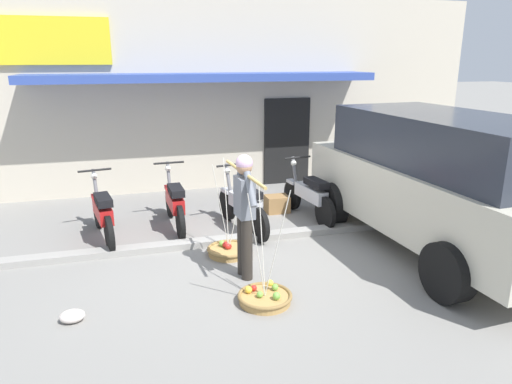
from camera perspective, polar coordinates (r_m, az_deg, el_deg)
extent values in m
plane|color=gray|center=(6.95, -1.27, -8.29)|extent=(90.00, 90.00, 0.00)
cube|color=gray|center=(7.56, -2.61, -5.82)|extent=(20.00, 0.24, 0.10)
cylinder|color=#2D2823|center=(6.36, -1.64, -6.46)|extent=(0.15, 0.15, 0.86)
cylinder|color=#2D2823|center=(6.20, -1.12, -7.06)|extent=(0.15, 0.15, 0.86)
cube|color=slate|center=(6.04, -1.43, -0.63)|extent=(0.22, 0.35, 0.54)
sphere|color=tan|center=(5.94, -1.46, 3.11)|extent=(0.21, 0.21, 0.21)
sphere|color=#D1A8CC|center=(5.93, -1.46, 3.58)|extent=(0.22, 0.22, 0.22)
cylinder|color=slate|center=(6.22, -2.14, 1.47)|extent=(0.11, 0.34, 0.43)
cylinder|color=slate|center=(5.78, -0.69, 0.34)|extent=(0.11, 0.34, 0.43)
cylinder|color=tan|center=(5.96, -1.45, 2.31)|extent=(0.15, 1.54, 0.04)
cylinder|color=#B2894C|center=(7.11, -3.34, -7.34)|extent=(0.63, 0.63, 0.09)
torus|color=olive|center=(7.09, -3.35, -6.97)|extent=(0.67, 0.67, 0.05)
sphere|color=#B2201C|center=(7.12, -3.76, -6.49)|extent=(0.10, 0.10, 0.10)
sphere|color=red|center=(7.06, -3.50, -6.69)|extent=(0.09, 0.09, 0.09)
sphere|color=#78BA47|center=(7.17, -4.20, -6.33)|extent=(0.09, 0.09, 0.09)
sphere|color=#B3211C|center=(7.08, -3.32, -6.70)|extent=(0.08, 0.08, 0.08)
cylinder|color=silver|center=(6.99, -3.69, -1.42)|extent=(0.01, 0.30, 1.36)
cylinder|color=silver|center=(6.76, -4.34, -2.04)|extent=(0.26, 0.16, 1.36)
cylinder|color=silver|center=(6.81, -2.28, -1.86)|extent=(0.26, 0.16, 1.36)
cylinder|color=#B2894C|center=(5.80, 1.11, -13.05)|extent=(0.63, 0.63, 0.09)
torus|color=olive|center=(5.78, 1.11, -12.62)|extent=(0.67, 0.67, 0.05)
sphere|color=red|center=(5.87, -0.27, -11.75)|extent=(0.08, 0.08, 0.08)
sphere|color=#76B645|center=(5.68, 2.54, -12.67)|extent=(0.10, 0.10, 0.10)
sphere|color=yellow|center=(5.82, -0.92, -11.92)|extent=(0.09, 0.09, 0.09)
sphere|color=#75B545|center=(5.89, 2.36, -11.63)|extent=(0.08, 0.08, 0.08)
sphere|color=#75B545|center=(5.72, 0.48, -12.51)|extent=(0.08, 0.08, 0.08)
sphere|color=yellow|center=(5.88, 1.75, -11.13)|extent=(0.08, 0.08, 0.08)
cylinder|color=silver|center=(5.61, 0.72, -5.88)|extent=(0.01, 0.30, 1.36)
cylinder|color=silver|center=(5.39, 0.09, -6.85)|extent=(0.26, 0.16, 1.36)
cylinder|color=silver|center=(5.45, 2.63, -6.56)|extent=(0.26, 0.16, 1.36)
cylinder|color=black|center=(8.59, -18.94, -2.26)|extent=(0.18, 0.58, 0.58)
cylinder|color=black|center=(7.43, -17.62, -5.01)|extent=(0.18, 0.58, 0.58)
cube|color=red|center=(8.52, -19.09, -0.60)|extent=(0.19, 0.30, 0.06)
cube|color=red|center=(7.85, -18.36, -2.25)|extent=(0.36, 0.92, 0.24)
cube|color=black|center=(7.60, -18.32, -0.92)|extent=(0.32, 0.59, 0.12)
cylinder|color=slate|center=(8.39, -19.08, 0.07)|extent=(0.11, 0.30, 0.76)
cylinder|color=black|center=(8.22, -19.25, 2.55)|extent=(0.54, 0.13, 0.04)
sphere|color=silver|center=(8.40, -19.31, 1.84)|extent=(0.11, 0.11, 0.11)
cylinder|color=black|center=(8.84, -10.59, -1.15)|extent=(0.11, 0.58, 0.58)
cylinder|color=black|center=(7.67, -9.29, -3.77)|extent=(0.11, 0.58, 0.58)
cube|color=red|center=(8.76, -10.67, 0.48)|extent=(0.15, 0.29, 0.06)
cube|color=red|center=(8.09, -9.95, -1.10)|extent=(0.24, 0.91, 0.24)
cube|color=black|center=(7.85, -9.84, 0.20)|extent=(0.24, 0.57, 0.12)
cylinder|color=slate|center=(8.63, -10.62, 1.14)|extent=(0.07, 0.30, 0.76)
cylinder|color=black|center=(8.46, -10.68, 3.55)|extent=(0.54, 0.06, 0.04)
sphere|color=silver|center=(8.65, -10.78, 2.87)|extent=(0.11, 0.11, 0.11)
cylinder|color=black|center=(8.52, -3.55, -1.54)|extent=(0.20, 0.58, 0.58)
cylinder|color=black|center=(7.47, 0.39, -4.10)|extent=(0.20, 0.58, 0.58)
cube|color=silver|center=(8.45, -3.58, 0.15)|extent=(0.20, 0.30, 0.06)
cube|color=silver|center=(7.84, -1.40, -1.42)|extent=(0.38, 0.92, 0.24)
cube|color=black|center=(7.61, -0.81, -0.06)|extent=(0.33, 0.59, 0.12)
cylinder|color=slate|center=(8.33, -3.31, 0.84)|extent=(0.12, 0.30, 0.76)
cylinder|color=black|center=(8.16, -3.12, 3.35)|extent=(0.54, 0.15, 0.04)
sphere|color=silver|center=(8.33, -3.57, 2.62)|extent=(0.11, 0.11, 0.11)
cylinder|color=black|center=(9.15, 4.50, -0.32)|extent=(0.15, 0.59, 0.58)
cylinder|color=black|center=(8.12, 8.52, -2.60)|extent=(0.15, 0.59, 0.58)
cube|color=silver|center=(9.08, 4.54, 1.26)|extent=(0.17, 0.30, 0.06)
cube|color=silver|center=(8.48, 6.76, -0.16)|extent=(0.31, 0.92, 0.24)
cube|color=black|center=(8.27, 7.43, 1.12)|extent=(0.29, 0.58, 0.12)
cylinder|color=slate|center=(8.96, 4.85, 1.91)|extent=(0.10, 0.30, 0.76)
cylinder|color=black|center=(8.80, 5.15, 4.25)|extent=(0.54, 0.10, 0.04)
sphere|color=silver|center=(8.97, 4.65, 3.57)|extent=(0.11, 0.11, 0.11)
cube|color=beige|center=(7.61, 21.14, -0.32)|extent=(2.17, 4.80, 0.96)
cube|color=#282D38|center=(7.32, 22.56, 5.84)|extent=(1.92, 3.76, 0.76)
cube|color=black|center=(9.55, 11.84, 2.51)|extent=(1.62, 0.19, 0.44)
cylinder|color=black|center=(8.37, 9.43, -1.42)|extent=(0.30, 0.77, 0.76)
cylinder|color=black|center=(9.40, 19.69, -0.21)|extent=(0.30, 0.77, 0.76)
cylinder|color=black|center=(6.15, 22.48, -9.10)|extent=(0.30, 0.77, 0.76)
cube|color=silver|center=(9.56, 11.90, 1.40)|extent=(0.44, 0.04, 0.12)
cube|color=beige|center=(12.80, -8.46, 12.50)|extent=(13.00, 5.00, 4.20)
cube|color=#334CA3|center=(9.82, -6.17, 13.87)|extent=(7.15, 1.00, 0.16)
cube|color=yellow|center=(10.20, -23.91, 16.66)|extent=(2.20, 0.08, 0.90)
cube|color=black|center=(10.93, 3.81, 6.24)|extent=(1.10, 0.06, 2.00)
ellipsoid|color=silver|center=(5.80, -21.69, -14.01)|extent=(0.28, 0.22, 0.14)
cube|color=olive|center=(8.98, 2.60, -1.47)|extent=(0.44, 0.36, 0.32)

